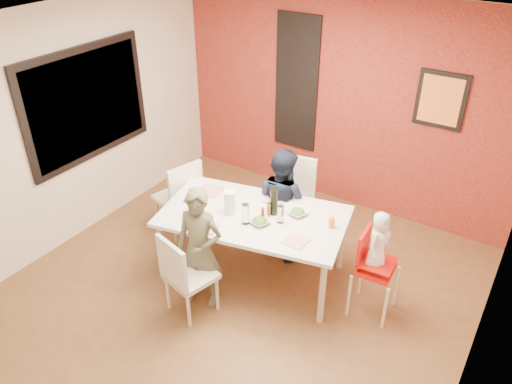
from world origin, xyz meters
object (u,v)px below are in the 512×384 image
Objects in this scene: chair_near at (183,273)px; wine_bottle at (274,202)px; child_near at (200,249)px; child_far at (282,202)px; chair_left at (181,194)px; chair_far at (291,197)px; high_chair at (372,265)px; paper_towel_roll at (230,203)px; toddler at (378,241)px; dining_table at (254,220)px.

chair_near is 3.19× the size of wine_bottle.
child_near is 4.53× the size of wine_bottle.
child_far reaches higher than chair_near.
wine_bottle reaches higher than chair_left.
chair_far reaches higher than chair_left.
wine_bottle reaches higher than high_chair.
child_far is (1.17, 0.35, 0.11)m from chair_left.
child_near is at bearing -109.59° from chair_far.
chair_left reaches higher than high_chair.
wine_bottle is 0.45m from paper_towel_roll.
paper_towel_roll is (-1.48, -0.28, 0.06)m from toddler.
child_near is 2.13× the size of toddler.
chair_left is 1.37m from wine_bottle.
chair_near is at bearing -105.82° from dining_table.
child_far reaches higher than toddler.
chair_near is at bearing 55.97° from chair_left.
chair_left is 1.23m from child_near.
child_near is at bearing -80.49° from chair_near.
high_chair is at bearing 176.25° from child_far.
wine_bottle is (0.14, -0.41, 0.27)m from child_far.
toddler is 1.51m from paper_towel_roll.
child_far is at bearing 63.16° from child_near.
toddler is at bearing -87.14° from high_chair.
chair_far is 0.98m from paper_towel_roll.
wine_bottle is (0.17, 0.12, 0.21)m from dining_table.
paper_towel_roll is (-0.38, -0.23, -0.01)m from wine_bottle.
dining_table is 2.24× the size of chair_near.
chair_near is 3.54× the size of paper_towel_roll.
child_far is 0.74m from paper_towel_roll.
paper_towel_roll is (-0.22, -0.11, 0.20)m from dining_table.
toddler reaches higher than dining_table.
chair_near is at bearing -109.45° from child_near.
wine_bottle is 1.11× the size of paper_towel_roll.
high_chair is (1.25, 0.16, -0.16)m from dining_table.
wine_bottle is (-1.10, -0.05, 0.08)m from toddler.
chair_left is 2.39m from high_chair.
child_near reaches higher than wine_bottle.
high_chair reaches higher than dining_table.
chair_far is 1.15× the size of high_chair.
wine_bottle is (0.15, -0.67, 0.34)m from chair_far.
chair_near is at bearing -112.67° from wine_bottle.
chair_left is at bearing -162.70° from chair_far.
toddler reaches higher than chair_far.
wine_bottle is (0.41, 0.98, 0.42)m from chair_near.
chair_near is (-0.24, -0.86, -0.20)m from dining_table.
chair_near reaches higher than dining_table.
paper_towel_roll reaches higher than chair_left.
wine_bottle is at bearing 121.69° from child_far.
dining_table is 1.57× the size of child_far.
toddler is (0.02, 0.00, 0.30)m from high_chair.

